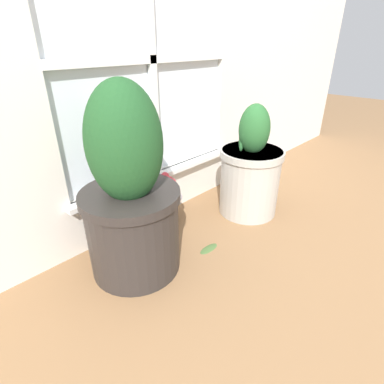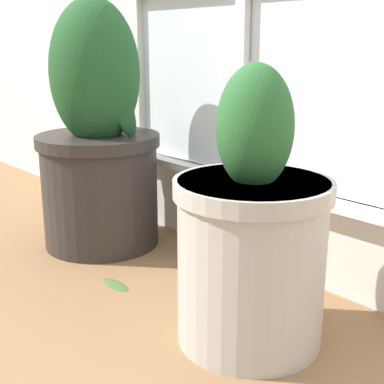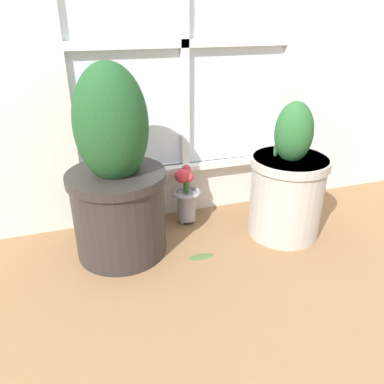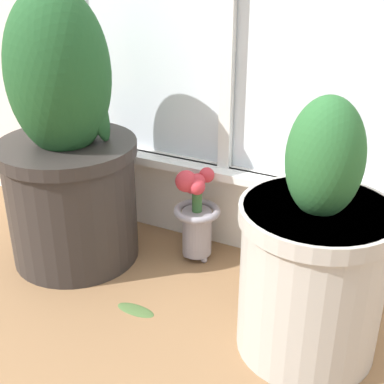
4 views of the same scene
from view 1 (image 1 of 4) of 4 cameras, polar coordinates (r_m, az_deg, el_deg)
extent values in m
plane|color=olive|center=(1.47, 6.76, -10.72)|extent=(10.00, 10.00, 0.00)
cube|color=silver|center=(1.69, -6.59, 0.06)|extent=(1.00, 0.05, 0.26)
cube|color=white|center=(1.52, -8.39, 23.79)|extent=(1.00, 0.02, 1.10)
cube|color=white|center=(1.50, -7.67, 23.79)|extent=(0.04, 0.02, 1.10)
cube|color=white|center=(1.50, -7.67, 23.79)|extent=(1.00, 0.02, 0.04)
cube|color=white|center=(1.61, -5.77, 3.38)|extent=(1.06, 0.06, 0.02)
cylinder|color=#2D2826|center=(1.28, -11.04, -7.28)|extent=(0.37, 0.37, 0.37)
cylinder|color=#2D2826|center=(1.19, -11.73, -0.68)|extent=(0.40, 0.40, 0.04)
cylinder|color=#38281E|center=(1.19, -11.79, -0.11)|extent=(0.34, 0.34, 0.01)
ellipsoid|color=#1E4C23|center=(1.11, -12.74, 8.96)|extent=(0.28, 0.28, 0.45)
ellipsoid|color=#1E4C23|center=(1.22, -9.05, 6.46)|extent=(0.07, 0.19, 0.25)
cylinder|color=#B7B2A8|center=(1.71, 10.87, 1.96)|extent=(0.32, 0.32, 0.37)
cylinder|color=#B7B2A8|center=(1.64, 11.37, 7.25)|extent=(0.34, 0.34, 0.04)
cylinder|color=#38281E|center=(1.64, 11.42, 7.70)|extent=(0.30, 0.30, 0.01)
ellipsoid|color=#28602D|center=(1.61, 11.79, 11.60)|extent=(0.16, 0.16, 0.26)
ellipsoid|color=#28602D|center=(1.62, 9.46, 10.06)|extent=(0.10, 0.08, 0.15)
sphere|color=#99939E|center=(1.67, -4.94, -5.15)|extent=(0.02, 0.02, 0.02)
sphere|color=#99939E|center=(1.62, -4.53, -6.16)|extent=(0.02, 0.02, 0.02)
sphere|color=#99939E|center=(1.65, -3.09, -5.40)|extent=(0.02, 0.02, 0.02)
cylinder|color=#99939E|center=(1.60, -4.28, -3.19)|extent=(0.09, 0.09, 0.14)
torus|color=#99939E|center=(1.57, -4.37, -0.96)|extent=(0.14, 0.14, 0.02)
cylinder|color=#386633|center=(1.55, -4.42, 0.31)|extent=(0.03, 0.03, 0.08)
sphere|color=#C6333D|center=(1.53, -4.49, 2.20)|extent=(0.05, 0.05, 0.05)
sphere|color=#C6333D|center=(1.56, -5.17, 2.99)|extent=(0.05, 0.05, 0.05)
sphere|color=#C6333D|center=(1.53, -5.20, 1.45)|extent=(0.05, 0.05, 0.05)
sphere|color=#C6333D|center=(1.50, -4.91, 1.76)|extent=(0.06, 0.06, 0.06)
sphere|color=#C6333D|center=(1.53, -3.94, 1.82)|extent=(0.05, 0.05, 0.05)
ellipsoid|color=#476633|center=(1.46, 3.21, -10.63)|extent=(0.11, 0.05, 0.01)
camera|label=2|loc=(2.07, 44.63, 12.72)|focal=50.00mm
camera|label=3|loc=(0.67, 92.72, 2.71)|focal=35.00mm
camera|label=4|loc=(1.55, 54.24, 16.46)|focal=50.00mm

